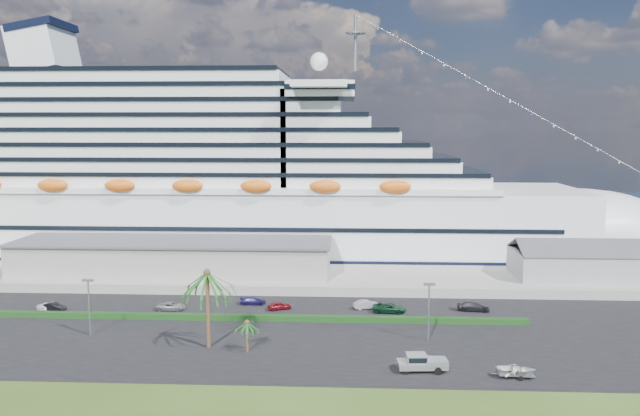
# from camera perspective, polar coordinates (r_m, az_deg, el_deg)

# --- Properties ---
(ground) EXTENTS (420.00, 420.00, 0.00)m
(ground) POSITION_cam_1_polar(r_m,az_deg,el_deg) (82.45, -3.77, -13.74)
(ground) COLOR #2D4416
(ground) RESTS_ON ground
(asphalt_lot) EXTENTS (140.00, 38.00, 0.12)m
(asphalt_lot) POSITION_cam_1_polar(r_m,az_deg,el_deg) (92.71, -2.99, -11.26)
(asphalt_lot) COLOR black
(asphalt_lot) RESTS_ON ground
(wharf) EXTENTS (240.00, 20.00, 1.80)m
(wharf) POSITION_cam_1_polar(r_m,az_deg,el_deg) (120.22, -1.61, -6.44)
(wharf) COLOR gray
(wharf) RESTS_ON ground
(water) EXTENTS (420.00, 160.00, 0.02)m
(water) POSITION_cam_1_polar(r_m,az_deg,el_deg) (208.67, 0.26, -0.73)
(water) COLOR black
(water) RESTS_ON ground
(cruise_ship) EXTENTS (191.00, 38.00, 54.00)m
(cruise_ship) POSITION_cam_1_polar(r_m,az_deg,el_deg) (144.21, -9.48, 2.16)
(cruise_ship) COLOR silver
(cruise_ship) RESTS_ON ground
(terminal_building) EXTENTS (61.00, 15.00, 6.30)m
(terminal_building) POSITION_cam_1_polar(r_m,az_deg,el_deg) (123.70, -13.28, -4.29)
(terminal_building) COLOR gray
(terminal_building) RESTS_ON wharf
(port_shed) EXTENTS (24.00, 12.31, 7.37)m
(port_shed) POSITION_cam_1_polar(r_m,az_deg,el_deg) (126.64, 22.64, -4.68)
(port_shed) COLOR gray
(port_shed) RESTS_ON wharf
(hedge) EXTENTS (88.00, 1.10, 0.90)m
(hedge) POSITION_cam_1_polar(r_m,az_deg,el_deg) (98.33, -7.41, -9.89)
(hedge) COLOR black
(hedge) RESTS_ON asphalt_lot
(lamp_post_left) EXTENTS (1.60, 0.35, 8.27)m
(lamp_post_left) POSITION_cam_1_polar(r_m,az_deg,el_deg) (95.27, -20.38, -7.89)
(lamp_post_left) COLOR gray
(lamp_post_left) RESTS_ON asphalt_lot
(lamp_post_right) EXTENTS (1.60, 0.35, 8.27)m
(lamp_post_right) POSITION_cam_1_polar(r_m,az_deg,el_deg) (88.52, 9.93, -8.69)
(lamp_post_right) COLOR gray
(lamp_post_right) RESTS_ON asphalt_lot
(palm_tall) EXTENTS (8.82, 8.82, 11.13)m
(palm_tall) POSITION_cam_1_polar(r_m,az_deg,el_deg) (85.08, -10.27, -6.67)
(palm_tall) COLOR #47301E
(palm_tall) RESTS_ON ground
(palm_short) EXTENTS (3.53, 3.53, 4.56)m
(palm_short) POSITION_cam_1_polar(r_m,az_deg,el_deg) (84.15, -6.70, -10.68)
(palm_short) COLOR #47301E
(palm_short) RESTS_ON ground
(parked_car_0) EXTENTS (3.91, 1.59, 1.33)m
(parked_car_0) POSITION_cam_1_polar(r_m,az_deg,el_deg) (111.46, -23.49, -8.25)
(parked_car_0) COLOR white
(parked_car_0) RESTS_ON asphalt_lot
(parked_car_1) EXTENTS (4.25, 2.27, 1.33)m
(parked_car_1) POSITION_cam_1_polar(r_m,az_deg,el_deg) (110.99, -23.20, -8.30)
(parked_car_1) COLOR black
(parked_car_1) RESTS_ON asphalt_lot
(parked_car_2) EXTENTS (4.66, 2.23, 1.28)m
(parked_car_2) POSITION_cam_1_polar(r_m,az_deg,el_deg) (105.45, -13.46, -8.73)
(parked_car_2) COLOR gray
(parked_car_2) RESTS_ON asphalt_lot
(parked_car_3) EXTENTS (4.30, 1.81, 1.24)m
(parked_car_3) POSITION_cam_1_polar(r_m,az_deg,el_deg) (106.37, -6.16, -8.43)
(parked_car_3) COLOR #1E1752
(parked_car_3) RESTS_ON asphalt_lot
(parked_car_4) EXTENTS (4.14, 2.85, 1.31)m
(parked_car_4) POSITION_cam_1_polar(r_m,az_deg,el_deg) (103.09, -3.73, -8.90)
(parked_car_4) COLOR maroon
(parked_car_4) RESTS_ON asphalt_lot
(parked_car_5) EXTENTS (4.51, 2.63, 1.41)m
(parked_car_5) POSITION_cam_1_polar(r_m,az_deg,el_deg) (103.64, 4.27, -8.79)
(parked_car_5) COLOR #A0A3A7
(parked_car_5) RESTS_ON asphalt_lot
(parked_car_6) EXTENTS (5.50, 2.79, 1.49)m
(parked_car_6) POSITION_cam_1_polar(r_m,az_deg,el_deg) (101.98, 6.35, -9.06)
(parked_car_6) COLOR #0C331B
(parked_car_6) RESTS_ON asphalt_lot
(parked_car_7) EXTENTS (5.40, 2.64, 1.51)m
(parked_car_7) POSITION_cam_1_polar(r_m,az_deg,el_deg) (105.19, 13.84, -8.71)
(parked_car_7) COLOR black
(parked_car_7) RESTS_ON asphalt_lot
(pickup_truck) EXTENTS (6.21, 2.68, 2.14)m
(pickup_truck) POSITION_cam_1_polar(r_m,az_deg,el_deg) (79.27, 9.28, -13.72)
(pickup_truck) COLOR black
(pickup_truck) RESTS_ON asphalt_lot
(boat_trailer) EXTENTS (5.29, 3.54, 1.51)m
(boat_trailer) POSITION_cam_1_polar(r_m,az_deg,el_deg) (79.87, 17.50, -13.95)
(boat_trailer) COLOR gray
(boat_trailer) RESTS_ON asphalt_lot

